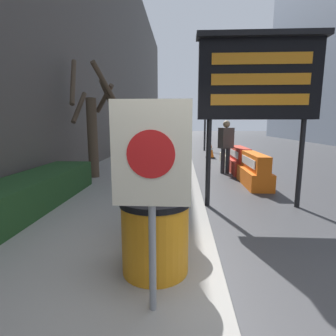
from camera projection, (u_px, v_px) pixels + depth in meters
ground_plane at (230, 311)px, 2.38m from camera, size 120.00×120.00×0.00m
sidewalk_left at (26, 297)px, 2.47m from camera, size 3.83×56.00×0.14m
building_left_facade at (100, 25)px, 11.26m from camera, size 0.40×50.40×11.76m
hedge_strip at (19, 198)px, 4.48m from camera, size 0.90×4.66×0.59m
bare_tree at (93, 122)px, 7.44m from camera, size 1.51×1.66×3.36m
barrel_drum_foreground at (155, 235)px, 2.75m from camera, size 0.73×0.73×0.79m
barrel_drum_middle at (162, 209)px, 3.56m from camera, size 0.73×0.73×0.79m
warning_sign at (151, 170)px, 2.00m from camera, size 0.61×0.08×1.72m
message_board at (259, 80)px, 5.00m from camera, size 2.41×0.36×3.35m
jersey_barrier_orange_far at (254, 171)px, 7.18m from camera, size 0.59×1.72×0.89m
jersey_barrier_red_striped at (239, 162)px, 9.05m from camera, size 0.63×1.65×0.89m
jersey_barrier_cream at (229, 156)px, 11.11m from camera, size 0.50×1.96×0.79m
traffic_cone_near at (211, 150)px, 13.01m from camera, size 0.45×0.45×0.80m
traffic_light_near_curb at (206, 105)px, 16.07m from camera, size 0.28×0.44×3.84m
pedestrian_worker at (226, 143)px, 8.84m from camera, size 0.55×0.48×1.79m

